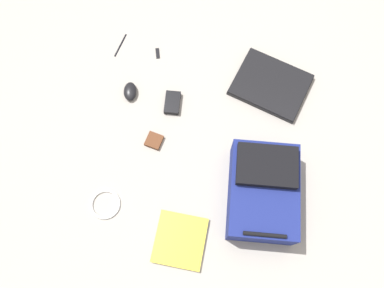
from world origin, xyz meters
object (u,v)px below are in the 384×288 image
(cable_coil, at_px, (105,204))
(earbud_pouch, at_px, (154,141))
(laptop, at_px, (271,85))
(pen_black, at_px, (120,45))
(computer_mouse, at_px, (130,91))
(usb_stick, at_px, (158,53))
(power_brick, at_px, (172,103))
(backpack, at_px, (263,190))
(book_comic, at_px, (180,240))

(cable_coil, bearing_deg, earbud_pouch, -117.78)
(laptop, bearing_deg, pen_black, -9.95)
(laptop, relative_size, computer_mouse, 4.28)
(computer_mouse, distance_m, usb_stick, 0.26)
(power_brick, bearing_deg, cable_coil, 66.46)
(backpack, relative_size, usb_stick, 7.16)
(laptop, relative_size, power_brick, 3.71)
(backpack, relative_size, laptop, 1.00)
(cable_coil, relative_size, power_brick, 1.19)
(cable_coil, relative_size, pen_black, 0.96)
(laptop, distance_m, pen_black, 0.79)
(backpack, height_order, usb_stick, backpack)
(laptop, height_order, power_brick, laptop)
(backpack, bearing_deg, usb_stick, -49.43)
(cable_coil, bearing_deg, book_comic, 162.10)
(backpack, bearing_deg, cable_coil, 10.91)
(computer_mouse, xyz_separation_m, pen_black, (0.10, -0.26, -0.01))
(book_comic, xyz_separation_m, usb_stick, (0.24, -0.91, -0.01))
(laptop, height_order, earbud_pouch, laptop)
(computer_mouse, bearing_deg, cable_coil, 79.62)
(book_comic, height_order, pen_black, book_comic)
(pen_black, bearing_deg, power_brick, 136.85)
(laptop, bearing_deg, book_comic, 66.63)
(earbud_pouch, relative_size, usb_stick, 1.22)
(computer_mouse, distance_m, earbud_pouch, 0.28)
(backpack, bearing_deg, computer_mouse, -32.63)
(laptop, xyz_separation_m, book_comic, (0.35, 0.80, -0.01))
(computer_mouse, distance_m, cable_coil, 0.56)
(laptop, xyz_separation_m, usb_stick, (0.58, -0.11, -0.01))
(laptop, height_order, pen_black, laptop)
(computer_mouse, bearing_deg, laptop, -178.39)
(pen_black, xyz_separation_m, usb_stick, (-0.20, 0.02, -0.00))
(computer_mouse, xyz_separation_m, earbud_pouch, (-0.15, 0.24, -0.01))
(pen_black, bearing_deg, laptop, 170.05)
(book_comic, distance_m, usb_stick, 0.94)
(cable_coil, distance_m, pen_black, 0.83)
(power_brick, distance_m, usb_stick, 0.29)
(pen_black, relative_size, earbud_pouch, 1.95)
(laptop, relative_size, book_comic, 1.76)
(book_comic, distance_m, cable_coil, 0.37)
(backpack, distance_m, book_comic, 0.42)
(computer_mouse, height_order, cable_coil, computer_mouse)
(backpack, bearing_deg, book_comic, 36.64)
(book_comic, height_order, cable_coil, book_comic)
(computer_mouse, height_order, usb_stick, computer_mouse)
(power_brick, distance_m, pen_black, 0.43)
(power_brick, xyz_separation_m, usb_stick, (0.12, -0.27, -0.01))
(book_comic, relative_size, computer_mouse, 2.44)
(book_comic, bearing_deg, computer_mouse, -63.42)
(pen_black, bearing_deg, computer_mouse, 110.88)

